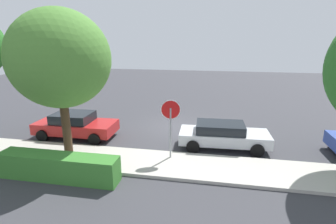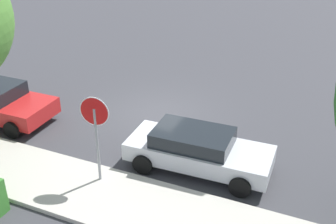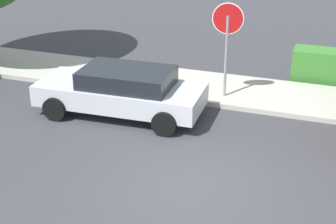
# 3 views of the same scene
# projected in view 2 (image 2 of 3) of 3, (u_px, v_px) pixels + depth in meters

# --- Properties ---
(ground_plane) EXTENTS (60.00, 60.00, 0.00)m
(ground_plane) POSITION_uv_depth(u_px,v_px,m) (154.00, 114.00, 16.56)
(ground_plane) COLOR #38383D
(sidewalk_curb) EXTENTS (32.00, 2.44, 0.14)m
(sidewalk_curb) POSITION_uv_depth(u_px,v_px,m) (76.00, 188.00, 12.26)
(sidewalk_curb) COLOR #B2ADA3
(sidewalk_curb) RESTS_ON ground_plane
(stop_sign) EXTENTS (0.87, 0.13, 2.84)m
(stop_sign) POSITION_uv_depth(u_px,v_px,m) (96.00, 125.00, 11.69)
(stop_sign) COLOR gray
(stop_sign) RESTS_ON ground_plane
(parked_car_silver) EXTENTS (4.52, 2.07, 1.31)m
(parked_car_silver) POSITION_uv_depth(u_px,v_px,m) (197.00, 149.00, 12.95)
(parked_car_silver) COLOR silver
(parked_car_silver) RESTS_ON ground_plane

